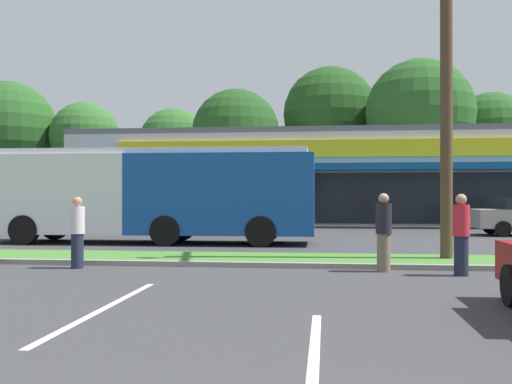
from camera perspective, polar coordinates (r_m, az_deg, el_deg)
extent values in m
cube|color=#427A2D|center=(15.19, -0.06, -6.43)|extent=(56.00, 2.20, 0.12)
cube|color=gray|center=(13.99, -0.65, -6.97)|extent=(56.00, 0.24, 0.12)
cube|color=silver|center=(9.34, -14.35, -10.74)|extent=(0.12, 4.80, 0.01)
cube|color=silver|center=(6.26, 5.53, -16.06)|extent=(0.12, 4.80, 0.01)
cube|color=beige|center=(37.32, 8.75, 1.01)|extent=(31.19, 12.38, 4.96)
cube|color=black|center=(31.09, 9.17, -0.58)|extent=(26.20, 0.08, 2.58)
cube|color=#0F4C8C|center=(30.46, 9.22, 2.40)|extent=(29.32, 1.40, 0.35)
cube|color=yellow|center=(31.13, 9.17, 4.17)|extent=(24.95, 0.16, 0.89)
cube|color=slate|center=(37.46, 8.75, 5.04)|extent=(31.19, 12.38, 0.30)
cylinder|color=#473323|center=(53.83, -22.77, 0.10)|extent=(0.44, 0.44, 3.90)
sphere|color=#23511E|center=(54.09, -22.77, 5.45)|extent=(8.25, 8.25, 8.25)
cylinder|color=#473323|center=(51.03, -16.12, 0.35)|extent=(0.44, 0.44, 4.33)
sphere|color=#2D6026|center=(51.24, -16.12, 5.15)|extent=(5.65, 5.65, 5.65)
cylinder|color=#473323|center=(49.03, -7.93, 0.05)|extent=(0.44, 0.44, 3.79)
sphere|color=#2D6026|center=(49.21, -7.93, 4.71)|extent=(5.61, 5.61, 5.61)
cylinder|color=#473323|center=(44.49, -1.95, 0.09)|extent=(0.44, 0.44, 3.82)
sphere|color=#1E4719|center=(44.72, -1.95, 5.69)|extent=(6.55, 6.55, 6.55)
cylinder|color=#473323|center=(47.47, 7.14, 0.94)|extent=(0.44, 0.44, 5.26)
sphere|color=#1E4719|center=(47.88, 7.13, 7.44)|extent=(7.45, 7.45, 7.45)
cylinder|color=#473323|center=(43.86, 15.45, 0.60)|extent=(0.44, 0.44, 4.58)
sphere|color=#23511E|center=(44.24, 15.44, 7.32)|extent=(7.70, 7.70, 7.70)
cylinder|color=#473323|center=(49.62, 21.60, 0.23)|extent=(0.44, 0.44, 4.09)
sphere|color=#23511E|center=(49.85, 21.60, 5.30)|extent=(6.30, 6.30, 6.30)
cylinder|color=#4C3826|center=(15.86, 17.77, 12.20)|extent=(0.30, 0.30, 10.23)
cube|color=#144793|center=(20.43, -3.21, -0.21)|extent=(6.30, 2.63, 2.70)
cube|color=silver|center=(22.07, -17.97, -0.20)|extent=(5.16, 2.61, 2.70)
cube|color=silver|center=(21.04, -10.13, 3.74)|extent=(10.96, 2.43, 0.20)
cube|color=black|center=(22.26, -9.20, 1.04)|extent=(10.48, 0.19, 1.19)
cylinder|color=black|center=(21.42, -21.34, -3.41)|extent=(1.00, 0.31, 1.00)
cylinder|color=black|center=(23.52, -18.71, -3.12)|extent=(1.00, 0.31, 1.00)
cylinder|color=black|center=(19.67, -8.69, -3.71)|extent=(1.00, 0.31, 1.00)
cylinder|color=black|center=(21.95, -7.13, -3.34)|extent=(1.00, 0.31, 1.00)
cylinder|color=black|center=(19.12, 0.45, -3.82)|extent=(1.00, 0.31, 1.00)
cylinder|color=black|center=(21.46, 1.06, -3.42)|extent=(1.00, 0.31, 1.00)
cube|color=navy|center=(26.71, -10.02, -2.34)|extent=(4.19, 1.78, 0.76)
cube|color=black|center=(26.76, -10.45, -0.99)|extent=(1.89, 1.57, 0.49)
cylinder|color=black|center=(27.21, -6.88, -3.11)|extent=(0.64, 0.22, 0.64)
cylinder|color=black|center=(25.57, -7.77, -3.29)|extent=(0.64, 0.22, 0.64)
cylinder|color=black|center=(27.93, -12.08, -3.03)|extent=(0.64, 0.22, 0.64)
cylinder|color=black|center=(26.33, -13.26, -3.20)|extent=(0.64, 0.22, 0.64)
cylinder|color=black|center=(27.28, 21.54, -3.09)|extent=(0.64, 0.22, 0.64)
cylinder|color=black|center=(25.55, 22.57, -3.29)|extent=(0.64, 0.22, 0.64)
cylinder|color=black|center=(29.92, -22.12, -2.83)|extent=(0.64, 0.22, 0.64)
cylinder|color=#726651|center=(13.46, 12.14, -5.71)|extent=(0.30, 0.30, 0.84)
cylinder|color=black|center=(13.41, 12.14, -2.52)|extent=(0.35, 0.35, 0.66)
sphere|color=tan|center=(13.40, 12.14, -0.61)|extent=(0.23, 0.23, 0.23)
cylinder|color=#1E2338|center=(13.23, 19.07, -5.81)|extent=(0.29, 0.29, 0.83)
cylinder|color=red|center=(13.18, 19.07, -2.59)|extent=(0.35, 0.35, 0.66)
sphere|color=tan|center=(13.17, 19.06, -0.67)|extent=(0.23, 0.23, 0.23)
cylinder|color=#1E2338|center=(14.35, -16.75, -5.44)|extent=(0.28, 0.28, 0.80)
cylinder|color=silver|center=(14.30, -16.75, -2.59)|extent=(0.33, 0.33, 0.63)
sphere|color=tan|center=(14.29, -16.75, -0.88)|extent=(0.22, 0.22, 0.22)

